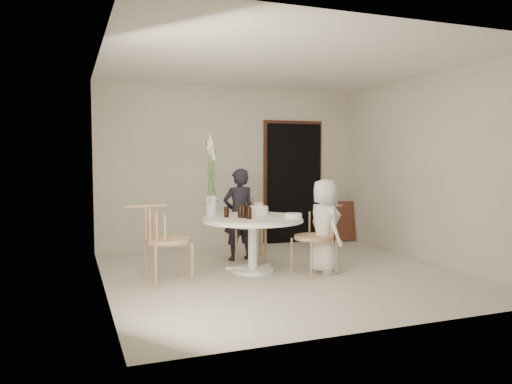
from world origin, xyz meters
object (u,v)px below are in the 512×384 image
object	(u,v)px
chair_far	(247,218)
flower_vase	(211,182)
boy	(324,226)
table	(253,225)
chair_right	(321,229)
birthday_cake	(259,211)
chair_left	(157,232)
girl	(239,214)

from	to	relation	value
chair_far	flower_vase	distance (m)	1.18
flower_vase	boy	bearing A→B (deg)	-25.04
boy	table	bearing A→B (deg)	63.41
table	boy	world-z (taller)	boy
chair_right	chair_far	bearing A→B (deg)	-168.70
table	birthday_cake	bearing A→B (deg)	46.90
chair_left	girl	xyz separation A→B (m)	(1.36, 0.98, 0.05)
flower_vase	table	bearing A→B (deg)	-26.06
girl	birthday_cake	xyz separation A→B (m)	(0.07, -0.63, 0.12)
boy	girl	bearing A→B (deg)	31.59
chair_right	girl	xyz separation A→B (m)	(-0.74, 1.16, 0.10)
girl	birthday_cake	distance (m)	0.64
chair_left	flower_vase	distance (m)	1.07
chair_far	boy	xyz separation A→B (m)	(0.59, -1.32, 0.01)
chair_left	birthday_cake	world-z (taller)	chair_left
boy	flower_vase	bearing A→B (deg)	62.82
chair_right	birthday_cake	xyz separation A→B (m)	(-0.67, 0.54, 0.22)
table	girl	bearing A→B (deg)	84.58
table	flower_vase	xyz separation A→B (m)	(-0.49, 0.24, 0.58)
birthday_cake	chair_right	bearing A→B (deg)	-38.63
girl	boy	distance (m)	1.41
birthday_cake	table	bearing A→B (deg)	-133.10
chair_right	boy	size ratio (longest dim) A/B	0.72
table	boy	distance (m)	0.94
chair_right	boy	world-z (taller)	boy
chair_far	birthday_cake	xyz separation A→B (m)	(-0.12, -0.78, 0.19)
chair_right	birthday_cake	world-z (taller)	birthday_cake
table	chair_right	xyz separation A→B (m)	(0.82, -0.38, -0.04)
boy	birthday_cake	world-z (taller)	boy
chair_right	boy	distance (m)	0.05
birthday_cake	flower_vase	distance (m)	0.76
table	boy	size ratio (longest dim) A/B	1.08
chair_left	chair_far	bearing A→B (deg)	-60.65
chair_far	chair_right	xyz separation A→B (m)	(0.56, -1.31, -0.03)
chair_right	girl	bearing A→B (deg)	-159.01
table	chair_left	size ratio (longest dim) A/B	1.38
boy	birthday_cake	bearing A→B (deg)	50.29
chair_left	girl	bearing A→B (deg)	-61.04
chair_right	boy	xyz separation A→B (m)	(0.04, -0.01, 0.04)
girl	boy	bearing A→B (deg)	118.66
chair_far	boy	bearing A→B (deg)	-54.33
chair_far	chair_left	xyz separation A→B (m)	(-1.55, -1.13, 0.02)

